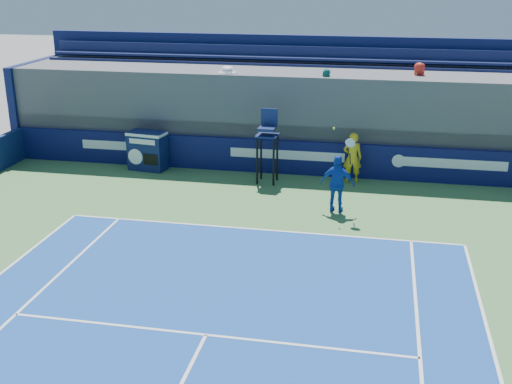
% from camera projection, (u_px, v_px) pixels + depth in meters
% --- Properties ---
extents(ball_person, '(0.65, 0.45, 1.72)m').
position_uv_depth(ball_person, '(352.00, 158.00, 21.36)').
color(ball_person, gold).
rests_on(ball_person, apron).
extents(back_hoarding, '(20.40, 0.21, 1.20)m').
position_uv_depth(back_hoarding, '(287.00, 157.00, 22.35)').
color(back_hoarding, '#0C1046').
rests_on(back_hoarding, ground).
extents(match_clock, '(1.41, 0.90, 1.40)m').
position_uv_depth(match_clock, '(147.00, 150.00, 22.77)').
color(match_clock, '#0E1A4A').
rests_on(match_clock, ground).
extents(umpire_chair, '(0.73, 0.73, 2.48)m').
position_uv_depth(umpire_chair, '(268.00, 138.00, 21.18)').
color(umpire_chair, black).
rests_on(umpire_chair, ground).
extents(tennis_player, '(1.05, 0.54, 2.57)m').
position_uv_depth(tennis_player, '(338.00, 184.00, 18.76)').
color(tennis_player, '#1543B0').
rests_on(tennis_player, apron).
extents(stadium_seating, '(21.00, 4.05, 4.40)m').
position_uv_depth(stadium_seating, '(295.00, 110.00, 23.84)').
color(stadium_seating, '#4F4F54').
rests_on(stadium_seating, ground).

